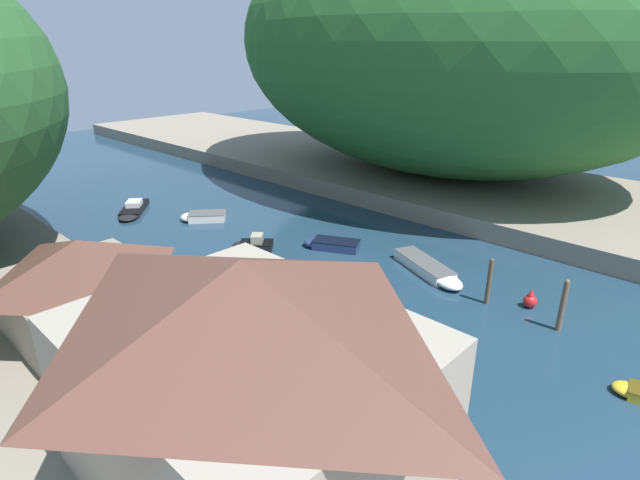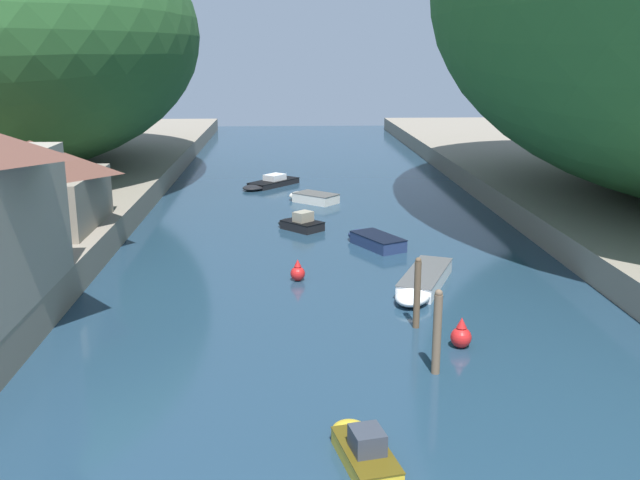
% 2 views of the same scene
% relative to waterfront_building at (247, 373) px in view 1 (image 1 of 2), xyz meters
% --- Properties ---
extents(water_surface, '(130.00, 130.00, 0.00)m').
position_rel_waterfront_building_xyz_m(water_surface, '(15.95, 16.97, -5.49)').
color(water_surface, '#1E384C').
rests_on(water_surface, ground).
extents(right_bank, '(22.00, 120.00, 1.59)m').
position_rel_waterfront_building_xyz_m(right_bank, '(38.86, 16.97, -4.70)').
color(right_bank, gray).
rests_on(right_bank, ground).
extents(hillside_right, '(34.94, 48.92, 26.05)m').
position_rel_waterfront_building_xyz_m(hillside_right, '(39.96, 17.11, 9.12)').
color(hillside_right, '#2D662D').
rests_on(hillside_right, right_bank).
extents(waterfront_building, '(8.77, 10.97, 7.56)m').
position_rel_waterfront_building_xyz_m(waterfront_building, '(0.00, 0.00, 0.00)').
color(waterfront_building, gray).
rests_on(waterfront_building, left_bank).
extents(boathouse_shed, '(6.82, 7.94, 4.67)m').
position_rel_waterfront_building_xyz_m(boathouse_shed, '(0.13, 12.41, -1.48)').
color(boathouse_shed, gray).
rests_on(boathouse_shed, left_bank).
extents(boat_navy_launch, '(4.07, 3.86, 0.69)m').
position_rel_waterfront_building_xyz_m(boat_navy_launch, '(15.33, 26.05, -5.15)').
color(boat_navy_launch, silver).
rests_on(boat_navy_launch, water_surface).
extents(boat_cabin_cruiser, '(5.07, 5.60, 0.93)m').
position_rel_waterfront_building_xyz_m(boat_cabin_cruiser, '(12.14, 32.34, -5.19)').
color(boat_cabin_cruiser, black).
rests_on(boat_cabin_cruiser, water_surface).
extents(boat_moored_right, '(4.00, 6.60, 0.71)m').
position_rel_waterfront_building_xyz_m(boat_moored_right, '(19.70, 5.57, -5.14)').
color(boat_moored_right, white).
rests_on(boat_moored_right, water_surface).
extents(boat_far_right_bank, '(3.20, 3.28, 1.17)m').
position_rel_waterfront_building_xyz_m(boat_far_right_bank, '(14.27, 17.74, -5.12)').
color(boat_far_right_bank, black).
rests_on(boat_far_right_bank, water_surface).
extents(boat_yellow_tender, '(3.35, 4.52, 0.70)m').
position_rel_waterfront_building_xyz_m(boat_yellow_tender, '(18.40, 13.64, -5.15)').
color(boat_yellow_tender, navy).
rests_on(boat_yellow_tender, water_surface).
extents(mooring_post_nearest, '(0.30, 0.30, 3.04)m').
position_rel_waterfront_building_xyz_m(mooring_post_nearest, '(18.51, -3.19, -3.96)').
color(mooring_post_nearest, brown).
rests_on(mooring_post_nearest, water_surface).
extents(mooring_post_second, '(0.27, 0.27, 2.93)m').
position_rel_waterfront_building_xyz_m(mooring_post_second, '(18.61, 1.02, -4.02)').
color(mooring_post_second, brown).
rests_on(mooring_post_second, water_surface).
extents(channel_buoy_near, '(0.79, 0.79, 1.18)m').
position_rel_waterfront_building_xyz_m(channel_buoy_near, '(19.92, -1.03, -5.03)').
color(channel_buoy_near, red).
rests_on(channel_buoy_near, water_surface).
extents(channel_buoy_far, '(0.71, 0.71, 1.07)m').
position_rel_waterfront_building_xyz_m(channel_buoy_far, '(13.98, 7.34, -5.08)').
color(channel_buoy_far, red).
rests_on(channel_buoy_far, water_surface).
extents(person_on_quay, '(0.30, 0.42, 1.69)m').
position_rel_waterfront_building_xyz_m(person_on_quay, '(3.37, -1.75, -2.92)').
color(person_on_quay, '#282D3D').
rests_on(person_on_quay, left_bank).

